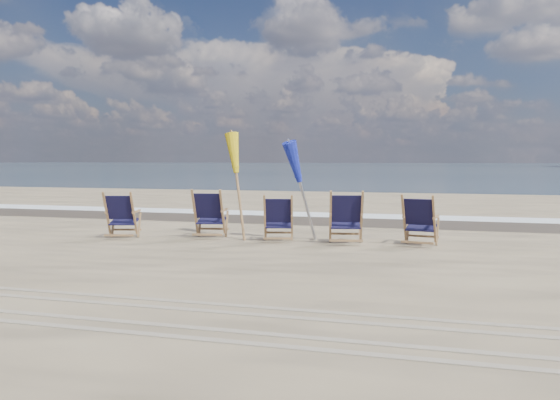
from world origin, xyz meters
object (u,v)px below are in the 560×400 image
(beach_chair_1, at_px, (222,214))
(umbrella_blue, at_px, (304,163))
(umbrella_yellow, at_px, (238,157))
(beach_chair_2, at_px, (292,218))
(beach_chair_4, at_px, (434,221))
(beach_chair_3, at_px, (362,218))
(beach_chair_0, at_px, (134,215))

(beach_chair_1, bearing_deg, umbrella_blue, 176.64)
(umbrella_yellow, xyz_separation_m, umbrella_blue, (1.39, 0.10, -0.11))
(beach_chair_2, height_order, beach_chair_4, beach_chair_4)
(beach_chair_1, bearing_deg, beach_chair_2, 168.11)
(beach_chair_2, height_order, beach_chair_3, beach_chair_3)
(beach_chair_4, bearing_deg, umbrella_yellow, 8.55)
(beach_chair_0, height_order, beach_chair_2, beach_chair_0)
(beach_chair_0, distance_m, umbrella_blue, 3.75)
(beach_chair_1, height_order, umbrella_blue, umbrella_blue)
(beach_chair_3, height_order, umbrella_blue, umbrella_blue)
(umbrella_blue, bearing_deg, beach_chair_0, -168.78)
(umbrella_yellow, bearing_deg, beach_chair_4, -1.49)
(beach_chair_0, height_order, umbrella_yellow, umbrella_yellow)
(beach_chair_2, bearing_deg, beach_chair_4, 167.71)
(beach_chair_1, bearing_deg, beach_chair_4, 170.65)
(beach_chair_0, xyz_separation_m, beach_chair_1, (1.79, 0.53, 0.02))
(beach_chair_1, height_order, beach_chair_3, beach_chair_3)
(beach_chair_1, relative_size, umbrella_blue, 0.50)
(beach_chair_0, distance_m, beach_chair_2, 3.36)
(beach_chair_1, xyz_separation_m, umbrella_blue, (1.72, 0.17, 1.09))
(beach_chair_0, relative_size, beach_chair_1, 0.96)
(beach_chair_0, xyz_separation_m, beach_chair_2, (3.33, 0.45, -0.02))
(beach_chair_3, relative_size, umbrella_blue, 0.51)
(beach_chair_1, xyz_separation_m, beach_chair_2, (1.54, -0.08, -0.04))
(umbrella_yellow, bearing_deg, beach_chair_2, -7.05)
(beach_chair_1, relative_size, beach_chair_3, 0.98)
(beach_chair_4, bearing_deg, beach_chair_0, 14.67)
(umbrella_yellow, height_order, umbrella_blue, umbrella_yellow)
(beach_chair_2, relative_size, beach_chair_4, 0.96)
(beach_chair_3, relative_size, umbrella_yellow, 0.48)
(umbrella_yellow, bearing_deg, beach_chair_0, -164.30)
(beach_chair_2, xyz_separation_m, umbrella_yellow, (-1.20, 0.15, 1.24))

